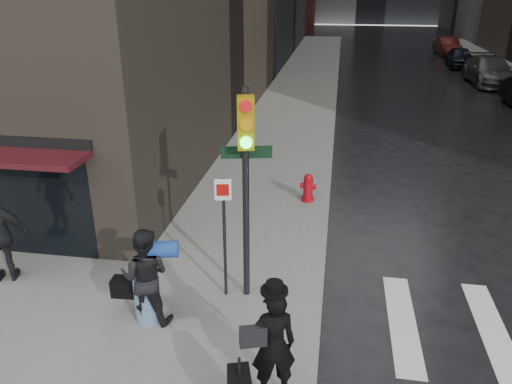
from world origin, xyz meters
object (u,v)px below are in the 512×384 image
man_jeans (145,276)px  fire_hydrant (308,189)px  parked_car_5 (447,46)px  parked_car_3 (489,71)px  man_overcoat (267,354)px  traffic_light (244,170)px  parked_car_4 (460,57)px

man_jeans → fire_hydrant: 6.39m
parked_car_5 → parked_car_3: bearing=-93.3°
fire_hydrant → parked_car_5: parked_car_5 is taller
man_overcoat → fire_hydrant: man_overcoat is taller
parked_car_3 → traffic_light: bearing=-114.5°
man_overcoat → traffic_light: 3.21m
man_overcoat → parked_car_4: 35.35m
traffic_light → parked_car_5: (10.58, 38.20, -2.07)m
man_jeans → parked_car_5: size_ratio=0.42×
traffic_light → parked_car_5: traffic_light is taller
man_jeans → fire_hydrant: bearing=-117.1°
man_overcoat → man_jeans: bearing=-50.7°
traffic_light → parked_car_4: (10.30, 31.52, -2.09)m
fire_hydrant → parked_car_4: size_ratio=0.19×
man_jeans → parked_car_4: size_ratio=0.44×
man_jeans → man_overcoat: bearing=143.4°
man_jeans → parked_car_3: bearing=-119.3°
man_overcoat → parked_car_4: bearing=-123.6°
fire_hydrant → parked_car_4: bearing=70.6°
man_overcoat → parked_car_3: man_overcoat is taller
man_overcoat → fire_hydrant: 7.40m
man_jeans → traffic_light: size_ratio=0.45×
man_overcoat → parked_car_3: (9.86, 27.36, -0.16)m
parked_car_4 → man_jeans: bearing=-106.8°
parked_car_5 → fire_hydrant: bearing=-109.8°
traffic_light → fire_hydrant: traffic_light is taller
parked_car_5 → man_overcoat: bearing=-107.1°
man_jeans → parked_car_3: (12.26, 25.83, -0.25)m
fire_hydrant → parked_car_4: 28.27m
parked_car_3 → parked_car_5: (-0.07, 13.37, -0.10)m
fire_hydrant → parked_car_3: bearing=64.0°
man_overcoat → parked_car_3: 29.08m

